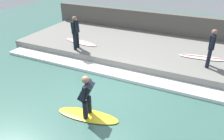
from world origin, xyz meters
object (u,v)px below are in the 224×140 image
surfboard_riding (88,115)px  surfboard_waiting_far (81,42)px  surfer_waiting_far (75,31)px  surfer_riding (86,94)px  surfboard_waiting_near (202,57)px  surfer_waiting_near (211,46)px

surfboard_riding → surfboard_waiting_far: (4.33, 2.97, 0.41)m
surfer_waiting_far → surfboard_waiting_far: size_ratio=0.76×
surfer_waiting_far → surfboard_waiting_far: 1.13m
surfer_waiting_far → surfboard_waiting_far: (0.73, 0.24, -0.83)m
surfer_waiting_far → surfer_riding: bearing=-142.8°
surfer_riding → surfer_waiting_far: 4.54m
surfer_waiting_far → surfboard_waiting_far: bearing=18.0°
surfer_riding → surfer_waiting_far: size_ratio=0.88×
surfboard_riding → surfboard_waiting_near: (4.98, -2.76, 0.41)m
surfer_riding → surfboard_waiting_near: size_ratio=0.67×
surfer_waiting_near → surfboard_waiting_near: bearing=18.6°
surfboard_waiting_far → surfer_waiting_far: bearing=-162.0°
surfboard_riding → surfboard_waiting_far: 5.27m
surfer_waiting_near → surfboard_waiting_near: size_ratio=0.75×
surfboard_riding → surfer_waiting_near: 5.35m
surfboard_waiting_far → surfer_riding: bearing=-145.5°
surfboard_waiting_near → surfboard_riding: bearing=151.0°
surfer_riding → surfer_waiting_near: 5.23m
surfer_riding → surfboard_waiting_far: bearing=34.5°
surfer_waiting_near → surfboard_waiting_near: (0.72, 0.24, -0.82)m
surfer_riding → surfer_waiting_far: bearing=37.2°
surfer_riding → surfer_waiting_near: bearing=-35.2°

